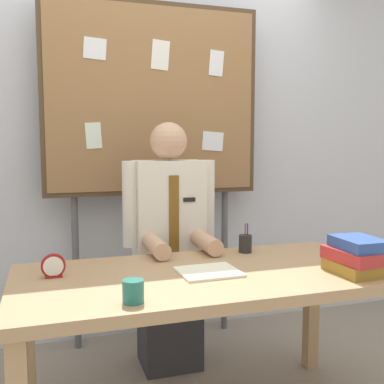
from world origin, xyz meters
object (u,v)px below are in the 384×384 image
coffee_mug (133,291)px  pen_holder (245,243)px  bulletin_board (154,104)px  book_stack (356,256)px  desk (205,290)px  desk_clock (53,267)px  open_notebook (209,272)px  person (170,255)px

coffee_mug → pen_holder: size_ratio=0.54×
bulletin_board → book_stack: bearing=-62.1°
desk → book_stack: size_ratio=6.18×
desk_clock → coffee_mug: (0.28, -0.42, -0.00)m
desk → desk_clock: desk_clock is taller
desk → desk_clock: size_ratio=16.18×
desk → open_notebook: 0.10m
person → pen_holder: (0.33, -0.34, 0.12)m
desk → desk_clock: bearing=169.2°
coffee_mug → book_stack: bearing=3.9°
desk → person: person is taller
person → coffee_mug: person is taller
desk_clock → pen_holder: bearing=9.3°
person → coffee_mug: 1.00m
person → coffee_mug: bearing=-112.7°
book_stack → pen_holder: (-0.32, 0.51, -0.03)m
book_stack → desk_clock: book_stack is taller
book_stack → desk_clock: bearing=165.0°
bulletin_board → book_stack: size_ratio=8.05×
desk → open_notebook: bearing=-59.3°
bulletin_board → pen_holder: size_ratio=13.94×
bulletin_board → coffee_mug: bearing=-106.5°
pen_holder → book_stack: bearing=-58.5°
open_notebook → coffee_mug: coffee_mug is taller
bulletin_board → open_notebook: (0.01, -1.02, -0.83)m
open_notebook → person: bearing=91.1°
person → open_notebook: person is taller
desk_clock → bulletin_board: bearing=53.0°
open_notebook → desk_clock: size_ratio=2.56×
desk_clock → coffee_mug: size_ratio=1.22×
pen_holder → person: bearing=134.9°
book_stack → desk_clock: size_ratio=2.62×
coffee_mug → desk: bearing=37.5°
bulletin_board → desk: bearing=-90.0°
open_notebook → pen_holder: 0.45m
desk_clock → coffee_mug: desk_clock is taller
bulletin_board → open_notebook: bulletin_board is taller
person → book_stack: 1.08m
open_notebook → desk_clock: bearing=167.8°
person → book_stack: (0.65, -0.85, 0.15)m
open_notebook → pen_holder: pen_holder is taller
desk → bulletin_board: bearing=90.0°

